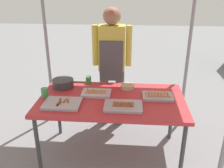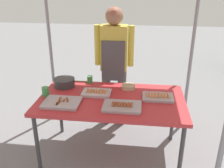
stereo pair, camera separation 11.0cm
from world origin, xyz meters
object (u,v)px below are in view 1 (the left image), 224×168
Objects in this scene: cooking_wok at (63,83)px; condiment_bowl at (128,87)px; tray_spring_rolls at (96,93)px; vendor_woman at (112,59)px; drink_cup_near_edge at (45,93)px; stall_table at (112,103)px; tray_meat_skewers at (62,104)px; tray_grilled_sausages at (123,106)px; tray_pork_links at (158,96)px; drink_cup_by_wok at (88,80)px.

cooking_wok is 0.78m from condiment_bowl.
tray_spring_rolls is 0.20× the size of vendor_woman.
cooking_wok is 4.02× the size of drink_cup_near_edge.
stall_table is 15.50× the size of drink_cup_near_edge.
tray_meat_skewers is 0.42m from tray_spring_rolls.
tray_grilled_sausages is 0.45m from tray_pork_links.
condiment_bowl is at bearing 145.60° from tray_pork_links.
tray_grilled_sausages is 0.96m from vendor_woman.
tray_spring_rolls is 3.14× the size of drink_cup_near_edge.
tray_grilled_sausages is 3.78× the size of drink_cup_near_edge.
vendor_woman reaches higher than tray_spring_rolls.
stall_table is at bearing -120.60° from condiment_bowl.
condiment_bowl is (0.35, 0.20, 0.00)m from tray_spring_rolls.
vendor_woman is (0.45, 0.91, 0.21)m from tray_meat_skewers.
drink_cup_near_edge is at bearing -134.67° from drink_cup_by_wok.
tray_grilled_sausages is 1.20× the size of tray_spring_rolls.
tray_meat_skewers is at bearing -144.06° from condiment_bowl.
tray_spring_rolls reaches higher than stall_table.
tray_meat_skewers is 3.71× the size of drink_cup_near_edge.
condiment_bowl is 0.50m from drink_cup_by_wok.
tray_meat_skewers is 0.30m from drink_cup_near_edge.
tray_spring_rolls is at bearing -149.82° from condiment_bowl.
drink_cup_near_edge is (-0.24, 0.18, 0.03)m from tray_meat_skewers.
tray_meat_skewers is at bearing 179.28° from tray_grilled_sausages.
tray_spring_rolls is at bearing 41.40° from tray_meat_skewers.
tray_spring_rolls and condiment_bowl have the same top height.
drink_cup_near_edge is (-0.74, -0.02, 0.10)m from stall_table.
tray_meat_skewers is 0.23× the size of vendor_woman.
tray_pork_links is 0.81× the size of cooking_wok.
drink_cup_by_wok is at bearing 24.94° from cooking_wok.
condiment_bowl is at bearing 35.94° from tray_meat_skewers.
drink_cup_near_edge is (-0.13, -0.29, -0.00)m from cooking_wok.
vendor_woman reaches higher than condiment_bowl.
stall_table is 4.18× the size of tray_meat_skewers.
tray_pork_links is at bearing 34.98° from tray_grilled_sausages.
tray_spring_rolls is 3.51× the size of drink_cup_by_wok.
tray_grilled_sausages is at bearing 101.55° from vendor_woman.
tray_spring_rolls is at bearing -23.19° from cooking_wok.
drink_cup_by_wok is at bearing 114.12° from tray_spring_rolls.
drink_cup_near_edge is 0.06× the size of vendor_woman.
cooking_wok is at bearing 147.56° from tray_grilled_sausages.
drink_cup_near_edge is at bearing -161.23° from condiment_bowl.
tray_pork_links is 0.41m from condiment_bowl.
stall_table is at bearing 21.78° from tray_meat_skewers.
tray_spring_rolls is 0.68m from vendor_woman.
tray_pork_links is at bearing 3.54° from drink_cup_near_edge.
stall_table is 0.54m from tray_meat_skewers.
tray_pork_links is at bearing -34.40° from condiment_bowl.
condiment_bowl is at bearing 117.31° from vendor_woman.
tray_grilled_sausages is at bearing -57.08° from stall_table.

